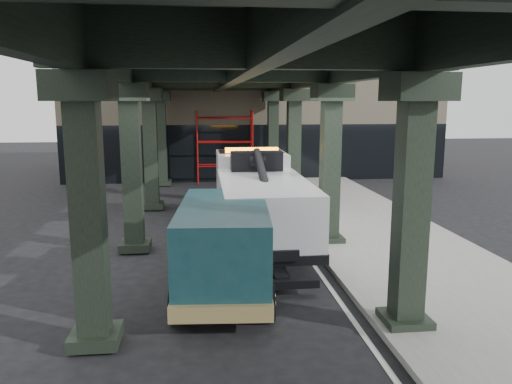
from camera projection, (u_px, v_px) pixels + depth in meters
ground at (254, 268)px, 13.61m from camera, size 90.00×90.00×0.00m
sidewalk at (386, 241)px, 16.06m from camera, size 5.00×40.00×0.15m
lane_stripe at (300, 245)px, 15.75m from camera, size 0.12×38.00×0.01m
viaduct at (232, 68)px, 14.54m from camera, size 7.40×32.00×6.40m
building at (251, 109)px, 32.66m from camera, size 22.00×10.00×8.00m
scaffolding at (225, 145)px, 27.54m from camera, size 3.08×0.88×4.00m
tow_truck at (258, 194)px, 16.55m from camera, size 2.82×9.11×2.97m
towed_van at (224, 244)px, 11.80m from camera, size 2.52×5.53×2.18m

